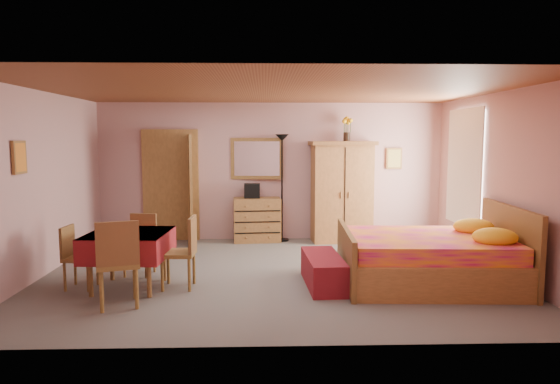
{
  "coord_description": "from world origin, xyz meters",
  "views": [
    {
      "loc": [
        -0.13,
        -6.99,
        1.95
      ],
      "look_at": [
        0.1,
        0.3,
        1.15
      ],
      "focal_mm": 32.0,
      "sensor_mm": 36.0,
      "label": 1
    }
  ],
  "objects_px": {
    "bed": "(427,245)",
    "bench": "(323,271)",
    "chair_north": "(139,245)",
    "chair_south": "(118,262)",
    "wardrobe": "(342,192)",
    "stereo": "(252,191)",
    "floor_lamp": "(282,188)",
    "sunflower_vase": "(347,129)",
    "chest_of_drawers": "(257,220)",
    "chair_east": "(178,252)",
    "chair_west": "(81,257)",
    "wall_mirror": "(257,159)",
    "dining_table": "(129,260)"
  },
  "relations": [
    {
      "from": "bed",
      "to": "bench",
      "type": "height_order",
      "value": "bed"
    },
    {
      "from": "bed",
      "to": "chair_north",
      "type": "bearing_deg",
      "value": 175.31
    },
    {
      "from": "chair_south",
      "to": "wardrobe",
      "type": "bearing_deg",
      "value": 30.82
    },
    {
      "from": "stereo",
      "to": "floor_lamp",
      "type": "xyz_separation_m",
      "value": [
        0.56,
        0.04,
        0.05
      ]
    },
    {
      "from": "floor_lamp",
      "to": "bench",
      "type": "bearing_deg",
      "value": -81.29
    },
    {
      "from": "sunflower_vase",
      "to": "bed",
      "type": "height_order",
      "value": "sunflower_vase"
    },
    {
      "from": "chest_of_drawers",
      "to": "chair_east",
      "type": "distance_m",
      "value": 3.04
    },
    {
      "from": "chair_north",
      "to": "chair_west",
      "type": "xyz_separation_m",
      "value": [
        -0.6,
        -0.62,
        -0.02
      ]
    },
    {
      "from": "chair_south",
      "to": "bed",
      "type": "bearing_deg",
      "value": -5.94
    },
    {
      "from": "stereo",
      "to": "bed",
      "type": "bearing_deg",
      "value": -49.14
    },
    {
      "from": "floor_lamp",
      "to": "chair_south",
      "type": "height_order",
      "value": "floor_lamp"
    },
    {
      "from": "wall_mirror",
      "to": "bed",
      "type": "height_order",
      "value": "wall_mirror"
    },
    {
      "from": "sunflower_vase",
      "to": "chair_south",
      "type": "relative_size",
      "value": 0.44
    },
    {
      "from": "sunflower_vase",
      "to": "wardrobe",
      "type": "bearing_deg",
      "value": -138.26
    },
    {
      "from": "floor_lamp",
      "to": "wardrobe",
      "type": "distance_m",
      "value": 1.12
    },
    {
      "from": "bed",
      "to": "chair_east",
      "type": "relative_size",
      "value": 2.43
    },
    {
      "from": "wall_mirror",
      "to": "sunflower_vase",
      "type": "bearing_deg",
      "value": -2.17
    },
    {
      "from": "chair_north",
      "to": "chair_east",
      "type": "xyz_separation_m",
      "value": [
        0.66,
        -0.63,
        0.04
      ]
    },
    {
      "from": "chair_east",
      "to": "stereo",
      "type": "bearing_deg",
      "value": -15.27
    },
    {
      "from": "floor_lamp",
      "to": "chair_north",
      "type": "relative_size",
      "value": 2.35
    },
    {
      "from": "bed",
      "to": "chair_east",
      "type": "bearing_deg",
      "value": -175.3
    },
    {
      "from": "chest_of_drawers",
      "to": "sunflower_vase",
      "type": "height_order",
      "value": "sunflower_vase"
    },
    {
      "from": "wardrobe",
      "to": "sunflower_vase",
      "type": "bearing_deg",
      "value": 38.19
    },
    {
      "from": "wall_mirror",
      "to": "chair_east",
      "type": "xyz_separation_m",
      "value": [
        -0.98,
        -3.09,
        -1.08
      ]
    },
    {
      "from": "bench",
      "to": "chair_north",
      "type": "height_order",
      "value": "chair_north"
    },
    {
      "from": "chest_of_drawers",
      "to": "wardrobe",
      "type": "distance_m",
      "value": 1.67
    },
    {
      "from": "wall_mirror",
      "to": "bench",
      "type": "distance_m",
      "value": 3.46
    },
    {
      "from": "bed",
      "to": "chair_west",
      "type": "xyz_separation_m",
      "value": [
        -4.56,
        -0.08,
        -0.12
      ]
    },
    {
      "from": "sunflower_vase",
      "to": "bench",
      "type": "height_order",
      "value": "sunflower_vase"
    },
    {
      "from": "stereo",
      "to": "sunflower_vase",
      "type": "xyz_separation_m",
      "value": [
        1.77,
        0.03,
        1.15
      ]
    },
    {
      "from": "wardrobe",
      "to": "chair_east",
      "type": "distance_m",
      "value": 3.85
    },
    {
      "from": "stereo",
      "to": "bench",
      "type": "xyz_separation_m",
      "value": [
        1.0,
        -2.85,
        -0.76
      ]
    },
    {
      "from": "bench",
      "to": "chair_west",
      "type": "height_order",
      "value": "chair_west"
    },
    {
      "from": "chest_of_drawers",
      "to": "floor_lamp",
      "type": "relative_size",
      "value": 0.43
    },
    {
      "from": "bed",
      "to": "wall_mirror",
      "type": "bearing_deg",
      "value": 130.77
    },
    {
      "from": "sunflower_vase",
      "to": "dining_table",
      "type": "xyz_separation_m",
      "value": [
        -3.29,
        -2.92,
        -1.74
      ]
    },
    {
      "from": "bed",
      "to": "chair_east",
      "type": "xyz_separation_m",
      "value": [
        -3.3,
        -0.1,
        -0.06
      ]
    },
    {
      "from": "bench",
      "to": "stereo",
      "type": "bearing_deg",
      "value": 109.41
    },
    {
      "from": "floor_lamp",
      "to": "chair_west",
      "type": "distance_m",
      "value": 4.02
    },
    {
      "from": "sunflower_vase",
      "to": "chair_west",
      "type": "height_order",
      "value": "sunflower_vase"
    },
    {
      "from": "wardrobe",
      "to": "chest_of_drawers",
      "type": "bearing_deg",
      "value": 174.77
    },
    {
      "from": "chest_of_drawers",
      "to": "wall_mirror",
      "type": "xyz_separation_m",
      "value": [
        0.0,
        0.21,
        1.14
      ]
    },
    {
      "from": "wardrobe",
      "to": "sunflower_vase",
      "type": "relative_size",
      "value": 4.14
    },
    {
      "from": "chair_south",
      "to": "dining_table",
      "type": "bearing_deg",
      "value": 77.51
    },
    {
      "from": "sunflower_vase",
      "to": "chair_west",
      "type": "bearing_deg",
      "value": -143.51
    },
    {
      "from": "bench",
      "to": "floor_lamp",
      "type": "bearing_deg",
      "value": 98.71
    },
    {
      "from": "bench",
      "to": "chest_of_drawers",
      "type": "bearing_deg",
      "value": 107.81
    },
    {
      "from": "chest_of_drawers",
      "to": "bed",
      "type": "relative_size",
      "value": 0.38
    },
    {
      "from": "floor_lamp",
      "to": "bed",
      "type": "relative_size",
      "value": 0.88
    },
    {
      "from": "stereo",
      "to": "floor_lamp",
      "type": "height_order",
      "value": "floor_lamp"
    }
  ]
}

